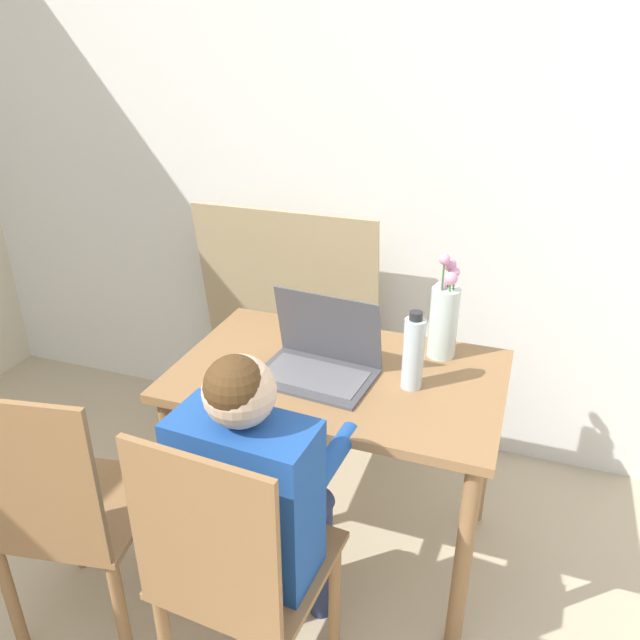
# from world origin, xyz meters

# --- Properties ---
(wall_back) EXTENTS (6.40, 0.05, 2.50)m
(wall_back) POSITION_xyz_m (0.00, 2.23, 1.25)
(wall_back) COLOR white
(wall_back) RESTS_ON ground_plane
(dining_table) EXTENTS (1.04, 0.67, 0.72)m
(dining_table) POSITION_xyz_m (-0.11, 1.46, 0.61)
(dining_table) COLOR olive
(dining_table) RESTS_ON ground_plane
(chair_occupied) EXTENTS (0.43, 0.43, 0.93)m
(chair_occupied) POSITION_xyz_m (-0.17, 0.80, 0.48)
(chair_occupied) COLOR olive
(chair_occupied) RESTS_ON ground_plane
(chair_spare) EXTENTS (0.46, 0.46, 0.93)m
(chair_spare) POSITION_xyz_m (-0.71, 0.83, 0.48)
(chair_spare) COLOR olive
(chair_spare) RESTS_ON ground_plane
(person_seated) EXTENTS (0.38, 0.44, 1.07)m
(person_seated) POSITION_xyz_m (-0.16, 0.92, 0.67)
(person_seated) COLOR #1E4C9E
(person_seated) RESTS_ON ground_plane
(laptop) EXTENTS (0.38, 0.28, 0.25)m
(laptop) POSITION_xyz_m (-0.17, 1.43, 0.77)
(laptop) COLOR #4C4C51
(laptop) RESTS_ON dining_table
(flower_vase) EXTENTS (0.09, 0.09, 0.36)m
(flower_vase) POSITION_xyz_m (0.17, 1.68, 0.86)
(flower_vase) COLOR silver
(flower_vase) RESTS_ON dining_table
(water_bottle) EXTENTS (0.06, 0.06, 0.25)m
(water_bottle) POSITION_xyz_m (0.12, 1.44, 0.83)
(water_bottle) COLOR silver
(water_bottle) RESTS_ON dining_table
(cardboard_panel) EXTENTS (0.80, 0.16, 1.05)m
(cardboard_panel) POSITION_xyz_m (-0.54, 2.09, 0.53)
(cardboard_panel) COLOR tan
(cardboard_panel) RESTS_ON ground_plane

